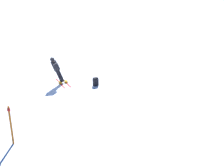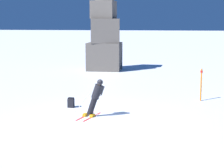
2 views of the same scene
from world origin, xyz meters
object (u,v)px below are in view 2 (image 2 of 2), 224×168
(spare_backpack, at_px, (71,103))
(trail_marker, at_px, (201,83))
(rock_pillar, at_px, (105,37))
(skier, at_px, (96,96))

(spare_backpack, relative_size, trail_marker, 0.29)
(rock_pillar, relative_size, spare_backpack, 13.61)
(rock_pillar, bearing_deg, skier, -82.07)
(skier, relative_size, spare_backpack, 3.56)
(skier, xyz_separation_m, trail_marker, (4.93, 4.23, -0.01))
(skier, bearing_deg, trail_marker, 55.99)
(trail_marker, bearing_deg, spare_backpack, -158.74)
(trail_marker, bearing_deg, skier, -139.38)
(rock_pillar, xyz_separation_m, spare_backpack, (0.65, -14.27, -2.61))
(skier, bearing_deg, spare_backpack, 148.32)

